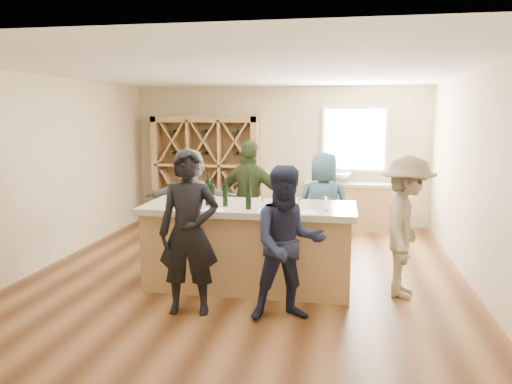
% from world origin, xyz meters
% --- Properties ---
extents(floor, '(6.00, 7.00, 0.10)m').
position_xyz_m(floor, '(0.00, 0.00, -0.05)').
color(floor, brown).
rests_on(floor, ground).
extents(ceiling, '(6.00, 7.00, 0.10)m').
position_xyz_m(ceiling, '(0.00, 0.00, 2.85)').
color(ceiling, white).
rests_on(ceiling, ground).
extents(wall_back, '(6.00, 0.10, 2.80)m').
position_xyz_m(wall_back, '(0.00, 3.55, 1.40)').
color(wall_back, beige).
rests_on(wall_back, ground).
extents(wall_front, '(6.00, 0.10, 2.80)m').
position_xyz_m(wall_front, '(0.00, -3.55, 1.40)').
color(wall_front, beige).
rests_on(wall_front, ground).
extents(wall_left, '(0.10, 7.00, 2.80)m').
position_xyz_m(wall_left, '(-3.05, 0.00, 1.40)').
color(wall_left, beige).
rests_on(wall_left, ground).
extents(wall_right, '(0.10, 7.00, 2.80)m').
position_xyz_m(wall_right, '(3.05, 0.00, 1.40)').
color(wall_right, beige).
rests_on(wall_right, ground).
extents(window_frame, '(1.30, 0.06, 1.30)m').
position_xyz_m(window_frame, '(1.50, 3.47, 1.75)').
color(window_frame, white).
rests_on(window_frame, wall_back).
extents(window_pane, '(1.18, 0.01, 1.18)m').
position_xyz_m(window_pane, '(1.50, 3.44, 1.75)').
color(window_pane, white).
rests_on(window_pane, wall_back).
extents(wine_rack, '(2.20, 0.45, 2.20)m').
position_xyz_m(wine_rack, '(-1.50, 3.27, 1.10)').
color(wine_rack, '#A88150').
rests_on(wine_rack, floor).
extents(back_counter_base, '(1.60, 0.58, 0.86)m').
position_xyz_m(back_counter_base, '(1.40, 3.20, 0.43)').
color(back_counter_base, '#A88150').
rests_on(back_counter_base, floor).
extents(back_counter_top, '(1.70, 0.62, 0.06)m').
position_xyz_m(back_counter_top, '(1.40, 3.20, 0.89)').
color(back_counter_top, '#B5A994').
rests_on(back_counter_top, back_counter_base).
extents(sink, '(0.54, 0.54, 0.19)m').
position_xyz_m(sink, '(1.20, 3.20, 1.01)').
color(sink, silver).
rests_on(sink, back_counter_top).
extents(faucet, '(0.02, 0.02, 0.30)m').
position_xyz_m(faucet, '(1.20, 3.38, 1.07)').
color(faucet, silver).
rests_on(faucet, back_counter_top).
extents(tasting_counter_base, '(2.60, 1.00, 1.00)m').
position_xyz_m(tasting_counter_base, '(0.12, -0.43, 0.50)').
color(tasting_counter_base, '#A88150').
rests_on(tasting_counter_base, floor).
extents(tasting_counter_top, '(2.72, 1.12, 0.08)m').
position_xyz_m(tasting_counter_top, '(0.12, -0.43, 1.04)').
color(tasting_counter_top, '#B5A994').
rests_on(tasting_counter_top, tasting_counter_base).
extents(wine_bottle_a, '(0.08, 0.08, 0.30)m').
position_xyz_m(wine_bottle_a, '(-0.71, -0.54, 1.23)').
color(wine_bottle_a, black).
rests_on(wine_bottle_a, tasting_counter_top).
extents(wine_bottle_b, '(0.10, 0.10, 0.30)m').
position_xyz_m(wine_bottle_b, '(-0.63, -0.68, 1.23)').
color(wine_bottle_b, black).
rests_on(wine_bottle_b, tasting_counter_top).
extents(wine_bottle_c, '(0.09, 0.09, 0.32)m').
position_xyz_m(wine_bottle_c, '(-0.39, -0.54, 1.24)').
color(wine_bottle_c, black).
rests_on(wine_bottle_c, tasting_counter_top).
extents(wine_bottle_d, '(0.09, 0.09, 0.29)m').
position_xyz_m(wine_bottle_d, '(-0.30, -0.69, 1.22)').
color(wine_bottle_d, black).
rests_on(wine_bottle_d, tasting_counter_top).
extents(wine_bottle_e, '(0.08, 0.08, 0.27)m').
position_xyz_m(wine_bottle_e, '(-0.15, -0.58, 1.22)').
color(wine_bottle_e, black).
rests_on(wine_bottle_e, tasting_counter_top).
extents(wine_glass_a, '(0.09, 0.09, 0.18)m').
position_xyz_m(wine_glass_a, '(-0.22, -0.91, 1.17)').
color(wine_glass_a, white).
rests_on(wine_glass_a, tasting_counter_top).
extents(wine_glass_b, '(0.08, 0.08, 0.18)m').
position_xyz_m(wine_glass_b, '(0.35, -0.86, 1.17)').
color(wine_glass_b, white).
rests_on(wine_glass_b, tasting_counter_top).
extents(wine_glass_c, '(0.08, 0.08, 0.19)m').
position_xyz_m(wine_glass_c, '(0.80, -0.87, 1.18)').
color(wine_glass_c, white).
rests_on(wine_glass_c, tasting_counter_top).
extents(wine_glass_d, '(0.07, 0.07, 0.16)m').
position_xyz_m(wine_glass_d, '(0.57, -0.59, 1.16)').
color(wine_glass_d, white).
rests_on(wine_glass_d, tasting_counter_top).
extents(wine_glass_e, '(0.08, 0.08, 0.17)m').
position_xyz_m(wine_glass_e, '(1.11, -0.68, 1.16)').
color(wine_glass_e, white).
rests_on(wine_glass_e, tasting_counter_top).
extents(tasting_menu_a, '(0.31, 0.36, 0.00)m').
position_xyz_m(tasting_menu_a, '(-0.23, -0.85, 1.08)').
color(tasting_menu_a, white).
rests_on(tasting_menu_a, tasting_counter_top).
extents(tasting_menu_b, '(0.22, 0.29, 0.00)m').
position_xyz_m(tasting_menu_b, '(0.41, -0.79, 1.08)').
color(tasting_menu_b, white).
rests_on(tasting_menu_b, tasting_counter_top).
extents(tasting_menu_c, '(0.31, 0.36, 0.00)m').
position_xyz_m(tasting_menu_c, '(0.92, -0.80, 1.08)').
color(tasting_menu_c, white).
rests_on(tasting_menu_c, tasting_counter_top).
extents(person_near_left, '(0.74, 0.59, 1.85)m').
position_xyz_m(person_near_left, '(-0.37, -1.44, 0.93)').
color(person_near_left, black).
rests_on(person_near_left, floor).
extents(person_near_right, '(0.92, 0.68, 1.70)m').
position_xyz_m(person_near_right, '(0.74, -1.43, 0.85)').
color(person_near_right, '#191E38').
rests_on(person_near_right, floor).
extents(person_server, '(0.75, 1.21, 1.75)m').
position_xyz_m(person_server, '(2.08, -0.45, 0.87)').
color(person_server, gray).
rests_on(person_server, floor).
extents(person_far_mid, '(1.16, 0.73, 1.85)m').
position_xyz_m(person_far_mid, '(-0.08, 0.74, 0.92)').
color(person_far_mid, '#263319').
rests_on(person_far_mid, floor).
extents(person_far_right, '(0.89, 0.65, 1.68)m').
position_xyz_m(person_far_right, '(1.02, 0.82, 0.84)').
color(person_far_right, '#335972').
rests_on(person_far_right, floor).
extents(person_far_left, '(1.61, 0.60, 1.73)m').
position_xyz_m(person_far_left, '(-1.06, 0.79, 0.86)').
color(person_far_left, slate).
rests_on(person_far_left, floor).
extents(wine_bottle_f, '(0.07, 0.07, 0.30)m').
position_xyz_m(wine_bottle_f, '(0.17, -0.73, 1.23)').
color(wine_bottle_f, black).
rests_on(wine_bottle_f, tasting_counter_top).
extents(wine_glass_f, '(0.07, 0.07, 0.18)m').
position_xyz_m(wine_glass_f, '(0.07, -0.23, 1.17)').
color(wine_glass_f, white).
rests_on(wine_glass_f, tasting_counter_top).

